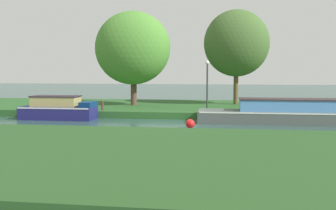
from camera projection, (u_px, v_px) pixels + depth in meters
name	position (u px, v px, depth m)	size (l,w,h in m)	color
ground_plane	(167.00, 124.00, 21.19)	(120.00, 120.00, 0.00)	#2B4843
riverbank_far	(182.00, 108.00, 28.07)	(72.00, 10.00, 0.40)	#275323
riverbank_near	(124.00, 157.00, 12.30)	(72.00, 10.00, 0.40)	#254A1F
slate_barge	(288.00, 113.00, 21.42)	(9.39, 1.95, 1.32)	#4D5451
navy_narrowboat	(59.00, 109.00, 23.25)	(4.26, 1.59, 1.36)	navy
willow_tree_left	(133.00, 48.00, 27.54)	(5.18, 3.95, 6.42)	brown
willow_tree_centre	(236.00, 43.00, 28.36)	(4.57, 3.69, 6.64)	brown
lamp_post	(207.00, 79.00, 24.11)	(0.24, 0.24, 2.99)	#333338
mooring_post_near	(102.00, 106.00, 24.47)	(0.13, 0.13, 0.56)	#52302C
mooring_post_far	(257.00, 108.00, 23.15)	(0.13, 0.13, 0.51)	#553128
channel_buoy	(190.00, 124.00, 19.68)	(0.44, 0.44, 0.44)	red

